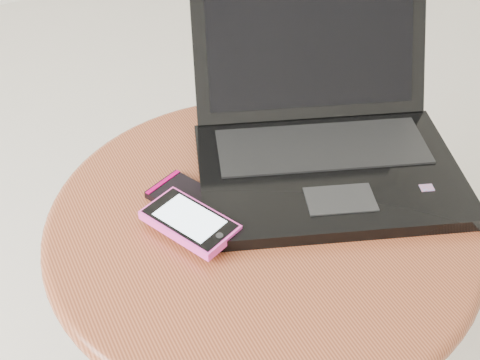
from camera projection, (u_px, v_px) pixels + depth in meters
name	position (u px, v px, depth m)	size (l,w,h in m)	color
table	(261.00, 265.00, 0.96)	(0.60, 0.60, 0.47)	brown
laptop	(323.00, 134.00, 0.97)	(0.47, 0.46, 0.23)	black
phone_black	(192.00, 201.00, 0.91)	(0.11, 0.14, 0.01)	black
phone_pink	(190.00, 222.00, 0.86)	(0.11, 0.14, 0.02)	#F73DB0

